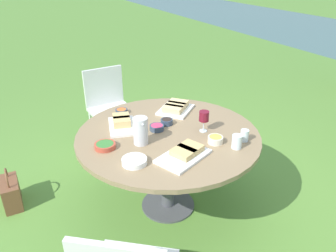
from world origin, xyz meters
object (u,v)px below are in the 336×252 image
Objects in this scene: chair_near_left at (109,103)px; dining_table at (168,142)px; water_pitcher at (141,131)px; wine_glass at (204,117)px; handbag at (11,192)px.

dining_table is at bearing 4.39° from chair_near_left.
wine_glass is (0.04, 0.51, 0.02)m from water_pitcher.
handbag is at bearing -60.74° from chair_near_left.
water_pitcher is 0.51m from wine_glass.
water_pitcher is 1.37m from handbag.
water_pitcher is (1.31, -0.15, 0.30)m from chair_near_left.
water_pitcher is at bearing 54.36° from handbag.
water_pitcher reaches higher than chair_near_left.
water_pitcher is at bearing -94.98° from wine_glass.
dining_table is 6.95× the size of water_pitcher.
handbag is (-0.69, -0.96, -0.70)m from water_pitcher.
dining_table is at bearing 102.36° from water_pitcher.
wine_glass is (0.10, 0.26, 0.21)m from dining_table.
wine_glass reaches higher than chair_near_left.
chair_near_left is at bearing 119.26° from handbag.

